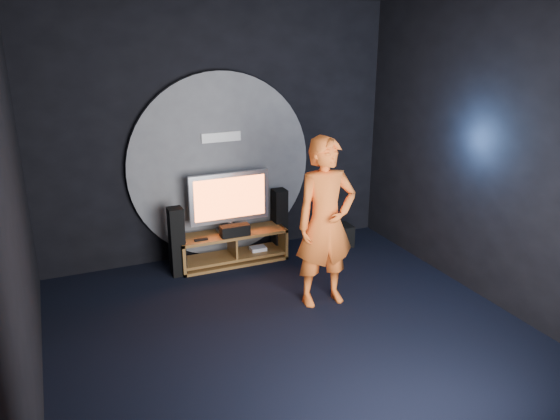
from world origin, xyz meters
The scene contains 14 objects.
floor centered at (0.00, 0.00, 0.00)m, with size 5.00×5.00×0.00m, color black.
back_wall centered at (0.00, 2.50, 1.75)m, with size 5.00×0.04×3.50m, color black.
front_wall centered at (0.00, -2.50, 1.75)m, with size 5.00×0.04×3.50m, color black.
left_wall centered at (-2.50, 0.00, 1.75)m, with size 0.04×5.00×3.50m, color black.
right_wall centered at (2.50, 0.00, 1.75)m, with size 0.04×5.00×3.50m, color black.
wall_disc_panel centered at (0.00, 2.44, 1.30)m, with size 2.60×0.11×2.60m.
media_console centered at (0.01, 2.05, 0.19)m, with size 1.51×0.45×0.45m.
tv centered at (0.00, 2.12, 0.91)m, with size 1.12×0.22×0.83m.
center_speaker centered at (0.00, 1.92, 0.53)m, with size 0.40×0.15×0.15m, color black.
remote centered at (-0.47, 1.93, 0.46)m, with size 0.18×0.05×0.02m, color black.
tower_speaker_left centered at (-0.78, 1.97, 0.47)m, with size 0.19×0.21×0.93m, color black.
tower_speaker_right centered at (0.78, 2.20, 0.47)m, with size 0.19×0.21×0.93m, color black.
subwoofer centered at (1.70, 1.98, 0.16)m, with size 0.30×0.30×0.33m, color black.
player centered at (0.65, 0.54, 1.01)m, with size 0.73×0.48×2.01m, color orange.
Camera 1 is at (-2.16, -4.67, 3.17)m, focal length 35.00 mm.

